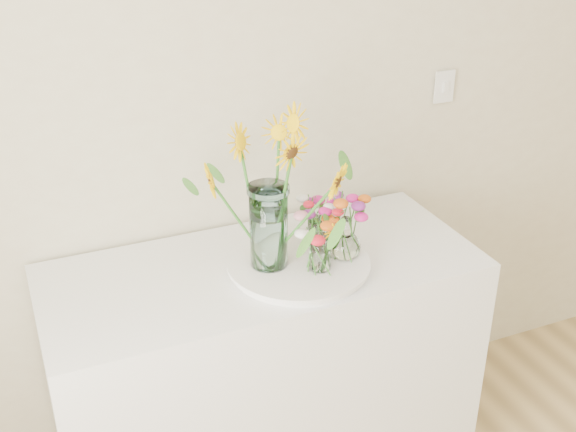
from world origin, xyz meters
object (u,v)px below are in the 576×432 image
Objects in this scene: mason_jar at (269,227)px; small_vase_b at (346,238)px; tray at (299,266)px; small_vase_a at (320,254)px; small_vase_c at (316,232)px; counter at (265,376)px.

small_vase_b is (0.24, -0.05, -0.07)m from mason_jar.
tray is 0.11m from small_vase_a.
mason_jar is 1.95× the size of small_vase_b.
mason_jar is 2.77× the size of small_vase_c.
small_vase_b is at bearing -11.94° from mason_jar.
tray is 0.17m from small_vase_b.
small_vase_c is at bearing 17.28° from mason_jar.
mason_jar is at bearing 166.62° from tray.
small_vase_b is at bearing -11.05° from tray.
mason_jar is (0.00, -0.05, 0.61)m from counter.
small_vase_a is at bearing -161.03° from small_vase_b.
tray reaches higher than counter.
small_vase_b reaches higher than small_vase_c.
small_vase_b is 0.12m from small_vase_c.
counter is 12.15× the size of small_vase_a.
small_vase_c is (-0.05, 0.11, -0.02)m from small_vase_b.
counter is 0.48m from tray.
small_vase_b is at bearing -65.30° from small_vase_c.
mason_jar is 2.37× the size of small_vase_a.
small_vase_b reaches higher than tray.
tray is 1.57× the size of mason_jar.
small_vase_b is at bearing -22.19° from counter.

